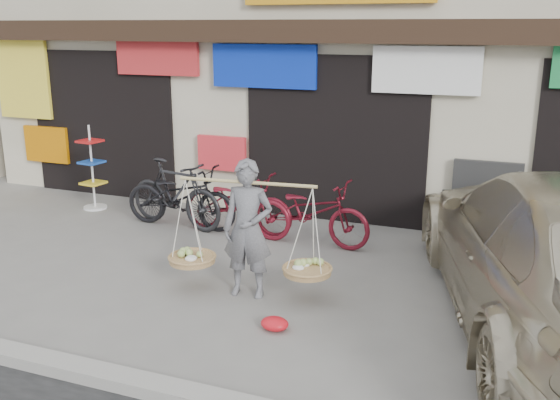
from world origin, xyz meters
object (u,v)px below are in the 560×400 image
at_px(bike_0, 181,196).
at_px(bike_2, 310,212).
at_px(bike_1, 175,193).
at_px(street_vendor, 248,234).
at_px(display_rack, 93,175).
at_px(bike_3, 237,204).

xyz_separation_m(bike_0, bike_2, (2.18, -0.00, -0.02)).
height_order(bike_1, bike_2, bike_1).
bearing_deg(street_vendor, bike_2, 80.67).
bearing_deg(display_rack, bike_1, -11.38).
distance_m(street_vendor, bike_2, 2.03).
bearing_deg(display_rack, street_vendor, -30.50).
bearing_deg(bike_1, bike_0, -72.71).
height_order(bike_0, bike_3, bike_0).
bearing_deg(street_vendor, display_rack, 143.35).
relative_size(street_vendor, bike_1, 1.09).
bearing_deg(bike_3, bike_2, -83.83).
relative_size(bike_0, display_rack, 1.30).
bearing_deg(street_vendor, bike_1, 131.08).
distance_m(street_vendor, bike_1, 2.96).
distance_m(bike_1, bike_3, 1.08).
bearing_deg(bike_2, bike_3, 96.17).
xyz_separation_m(bike_3, display_rack, (-2.95, 0.37, 0.11)).
bearing_deg(bike_1, display_rack, 90.33).
distance_m(bike_0, display_rack, 2.00).
bearing_deg(bike_2, street_vendor, -177.01).
bearing_deg(bike_3, bike_1, 96.57).
height_order(street_vendor, display_rack, street_vendor).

